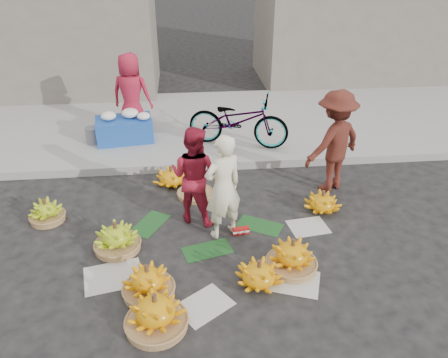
{
  "coord_description": "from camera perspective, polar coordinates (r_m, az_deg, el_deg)",
  "views": [
    {
      "loc": [
        -0.34,
        -4.87,
        3.69
      ],
      "look_at": [
        0.2,
        0.5,
        0.7
      ],
      "focal_mm": 35.0,
      "sensor_mm": 36.0,
      "label": 1
    }
  ],
  "objects": [
    {
      "name": "man_striped",
      "position": [
        7.19,
        14.2,
        4.74
      ],
      "size": [
        1.26,
        1.08,
        1.69
      ],
      "primitive_type": "imported",
      "rotation": [
        0.0,
        0.0,
        3.65
      ],
      "color": "maroon",
      "rests_on": "ground"
    },
    {
      "name": "flower_vendor",
      "position": [
        9.09,
        -11.99,
        10.77
      ],
      "size": [
        0.91,
        0.72,
        1.65
      ],
      "primitive_type": "imported",
      "rotation": [
        0.0,
        0.0,
        2.88
      ],
      "color": "#B91C33",
      "rests_on": "sidewalk"
    },
    {
      "name": "bicycle",
      "position": [
        8.42,
        1.86,
        7.68
      ],
      "size": [
        1.27,
        2.06,
        1.02
      ],
      "primitive_type": "imported",
      "rotation": [
        0.0,
        0.0,
        1.25
      ],
      "color": "gray",
      "rests_on": "sidewalk"
    },
    {
      "name": "banana_bunch_0",
      "position": [
        6.05,
        -13.85,
        -7.46
      ],
      "size": [
        0.61,
        0.61,
        0.43
      ],
      "rotation": [
        0.0,
        0.0,
        -0.0
      ],
      "color": "olive",
      "rests_on": "ground"
    },
    {
      "name": "vendor_cream",
      "position": [
        5.85,
        -0.12,
        -1.11
      ],
      "size": [
        0.66,
        0.57,
        1.52
      ],
      "primitive_type": "imported",
      "rotation": [
        0.0,
        0.0,
        3.59
      ],
      "color": "white",
      "rests_on": "ground"
    },
    {
      "name": "banana_bunch_4",
      "position": [
        5.63,
        8.87,
        -9.87
      ],
      "size": [
        0.71,
        0.71,
        0.44
      ],
      "rotation": [
        0.0,
        0.0,
        -0.32
      ],
      "color": "olive",
      "rests_on": "ground"
    },
    {
      "name": "building_left",
      "position": [
        12.73,
        -23.69,
        19.12
      ],
      "size": [
        6.0,
        3.0,
        4.0
      ],
      "primitive_type": "cube",
      "color": "gray",
      "rests_on": "sidewalk"
    },
    {
      "name": "banana_bunch_6",
      "position": [
        6.96,
        -22.17,
        -4.0
      ],
      "size": [
        0.55,
        0.55,
        0.37
      ],
      "rotation": [
        0.0,
        0.0,
        -0.42
      ],
      "color": "olive",
      "rests_on": "ground"
    },
    {
      "name": "banana_bunch_3",
      "position": [
        5.37,
        4.57,
        -12.26
      ],
      "size": [
        0.57,
        0.57,
        0.36
      ],
      "rotation": [
        0.0,
        0.0,
        0.01
      ],
      "color": "#EEA20B",
      "rests_on": "ground"
    },
    {
      "name": "ground",
      "position": [
        6.12,
        -1.37,
        -8.09
      ],
      "size": [
        80.0,
        80.0,
        0.0
      ],
      "primitive_type": "plane",
      "color": "black",
      "rests_on": "ground"
    },
    {
      "name": "banana_bunch_7",
      "position": [
        7.42,
        -6.92,
        0.28
      ],
      "size": [
        0.6,
        0.6,
        0.35
      ],
      "rotation": [
        0.0,
        0.0,
        -0.09
      ],
      "color": "#EEA20B",
      "rests_on": "ground"
    },
    {
      "name": "banana_leaves",
      "position": [
        6.28,
        -2.43,
        -7.02
      ],
      "size": [
        2.0,
        1.0,
        0.0
      ],
      "primitive_type": null,
      "color": "#17451C",
      "rests_on": "ground"
    },
    {
      "name": "curb",
      "position": [
        7.95,
        -2.61,
        1.91
      ],
      "size": [
        40.0,
        0.25,
        0.15
      ],
      "primitive_type": "cube",
      "color": "gray",
      "rests_on": "ground"
    },
    {
      "name": "banana_bunch_5",
      "position": [
        6.85,
        12.73,
        -2.92
      ],
      "size": [
        0.72,
        0.72,
        0.35
      ],
      "rotation": [
        0.0,
        0.0,
        0.41
      ],
      "color": "#EEA20B",
      "rests_on": "ground"
    },
    {
      "name": "grey_bucket",
      "position": [
        9.02,
        -16.76,
        5.5
      ],
      "size": [
        0.28,
        0.28,
        0.32
      ],
      "primitive_type": "cylinder",
      "color": "slate",
      "rests_on": "sidewalk"
    },
    {
      "name": "newspaper_scatter",
      "position": [
        5.51,
        -0.71,
        -13.08
      ],
      "size": [
        3.2,
        1.8,
        0.0
      ],
      "primitive_type": null,
      "color": "silver",
      "rests_on": "ground"
    },
    {
      "name": "banana_bunch_1",
      "position": [
        5.3,
        -9.89,
        -13.09
      ],
      "size": [
        0.6,
        0.6,
        0.42
      ],
      "rotation": [
        0.0,
        0.0,
        0.14
      ],
      "color": "olive",
      "rests_on": "ground"
    },
    {
      "name": "vendor_red",
      "position": [
        6.21,
        -3.94,
        0.49
      ],
      "size": [
        0.89,
        0.82,
        1.47
      ],
      "primitive_type": "imported",
      "rotation": [
        0.0,
        0.0,
        2.68
      ],
      "color": "#B91C33",
      "rests_on": "ground"
    },
    {
      "name": "sidewalk",
      "position": [
        9.87,
        -3.32,
        7.36
      ],
      "size": [
        40.0,
        4.0,
        0.12
      ],
      "primitive_type": "cube",
      "color": "gray",
      "rests_on": "ground"
    },
    {
      "name": "basket_spare",
      "position": [
        7.13,
        -3.77,
        -1.96
      ],
      "size": [
        0.75,
        0.75,
        0.07
      ],
      "primitive_type": "cylinder",
      "rotation": [
        0.0,
        0.0,
        0.39
      ],
      "color": "olive",
      "rests_on": "ground"
    },
    {
      "name": "banana_bunch_2",
      "position": [
        4.9,
        -8.91,
        -16.89
      ],
      "size": [
        0.67,
        0.67,
        0.46
      ],
      "rotation": [
        0.0,
        0.0,
        -0.06
      ],
      "color": "olive",
      "rests_on": "ground"
    },
    {
      "name": "flower_table",
      "position": [
        8.95,
        -12.84,
        6.53
      ],
      "size": [
        1.17,
        0.83,
        0.63
      ],
      "rotation": [
        0.0,
        0.0,
        0.15
      ],
      "color": "#1845A1",
      "rests_on": "sidewalk"
    },
    {
      "name": "incense_stack",
      "position": [
        6.23,
        2.21,
        -6.75
      ],
      "size": [
        0.24,
        0.1,
        0.1
      ],
      "primitive_type": "cube",
      "rotation": [
        0.0,
        0.0,
        0.13
      ],
      "color": "#B61313",
      "rests_on": "ground"
    }
  ]
}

